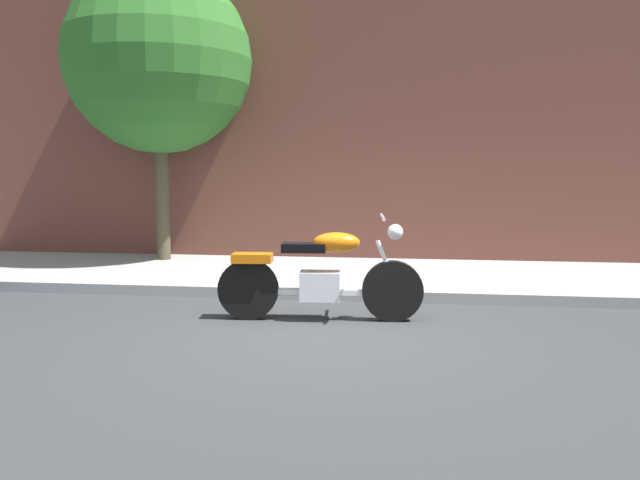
% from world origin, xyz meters
% --- Properties ---
extents(ground_plane, '(60.00, 60.00, 0.00)m').
position_xyz_m(ground_plane, '(0.00, 0.00, 0.00)').
color(ground_plane, '#303335').
extents(sidewalk, '(23.12, 2.93, 0.14)m').
position_xyz_m(sidewalk, '(0.00, 2.97, 0.07)').
color(sidewalk, '#949494').
rests_on(sidewalk, ground).
extents(building_facade, '(23.12, 0.50, 7.87)m').
position_xyz_m(building_facade, '(0.00, 4.69, 3.93)').
color(building_facade, brown).
rests_on(building_facade, ground).
extents(motorcycle, '(2.28, 0.70, 1.17)m').
position_xyz_m(motorcycle, '(-0.17, 0.50, 0.48)').
color(motorcycle, black).
rests_on(motorcycle, ground).
extents(street_tree, '(3.06, 3.06, 4.98)m').
position_xyz_m(street_tree, '(-3.29, 3.84, 3.44)').
color(street_tree, '#48402C').
rests_on(street_tree, ground).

